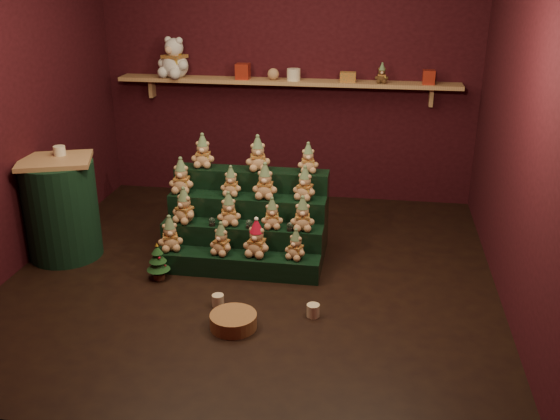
% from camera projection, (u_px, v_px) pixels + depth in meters
% --- Properties ---
extents(ground, '(4.00, 4.00, 0.00)m').
position_uv_depth(ground, '(253.00, 274.00, 5.28)').
color(ground, black).
rests_on(ground, ground).
extents(back_wall, '(4.00, 0.10, 2.80)m').
position_uv_depth(back_wall, '(289.00, 69.00, 6.64)').
color(back_wall, black).
rests_on(back_wall, ground).
extents(front_wall, '(4.00, 0.10, 2.80)m').
position_uv_depth(front_wall, '(161.00, 208.00, 2.88)').
color(front_wall, black).
rests_on(front_wall, ground).
extents(left_wall, '(0.10, 4.00, 2.80)m').
position_uv_depth(left_wall, '(3.00, 102.00, 5.06)').
color(left_wall, black).
rests_on(left_wall, ground).
extents(right_wall, '(0.10, 4.00, 2.80)m').
position_uv_depth(right_wall, '(530.00, 121.00, 4.46)').
color(right_wall, black).
rests_on(right_wall, ground).
extents(back_shelf, '(3.60, 0.26, 0.24)m').
position_uv_depth(back_shelf, '(286.00, 82.00, 6.52)').
color(back_shelf, tan).
rests_on(back_shelf, ground).
extents(riser_tier_front, '(1.40, 0.22, 0.18)m').
position_uv_depth(riser_tier_front, '(237.00, 264.00, 5.26)').
color(riser_tier_front, black).
rests_on(riser_tier_front, ground).
extents(riser_tier_midfront, '(1.40, 0.22, 0.36)m').
position_uv_depth(riser_tier_midfront, '(243.00, 244.00, 5.42)').
color(riser_tier_midfront, black).
rests_on(riser_tier_midfront, ground).
extents(riser_tier_midback, '(1.40, 0.22, 0.54)m').
position_uv_depth(riser_tier_midback, '(248.00, 225.00, 5.59)').
color(riser_tier_midback, black).
rests_on(riser_tier_midback, ground).
extents(riser_tier_back, '(1.40, 0.22, 0.72)m').
position_uv_depth(riser_tier_back, '(252.00, 206.00, 5.76)').
color(riser_tier_back, black).
rests_on(riser_tier_back, ground).
extents(teddy_0, '(0.27, 0.25, 0.30)m').
position_uv_depth(teddy_0, '(170.00, 233.00, 5.27)').
color(teddy_0, tan).
rests_on(teddy_0, riser_tier_front).
extents(teddy_1, '(0.24, 0.23, 0.27)m').
position_uv_depth(teddy_1, '(221.00, 239.00, 5.19)').
color(teddy_1, tan).
rests_on(teddy_1, riser_tier_front).
extents(teddy_2, '(0.25, 0.24, 0.31)m').
position_uv_depth(teddy_2, '(257.00, 238.00, 5.16)').
color(teddy_2, tan).
rests_on(teddy_2, riser_tier_front).
extents(teddy_3, '(0.23, 0.22, 0.25)m').
position_uv_depth(teddy_3, '(296.00, 244.00, 5.11)').
color(teddy_3, tan).
rests_on(teddy_3, riser_tier_front).
extents(teddy_4, '(0.27, 0.26, 0.30)m').
position_uv_depth(teddy_4, '(184.00, 205.00, 5.37)').
color(teddy_4, tan).
rests_on(teddy_4, riser_tier_midfront).
extents(teddy_5, '(0.25, 0.24, 0.29)m').
position_uv_depth(teddy_5, '(229.00, 209.00, 5.32)').
color(teddy_5, tan).
rests_on(teddy_5, riser_tier_midfront).
extents(teddy_6, '(0.21, 0.20, 0.26)m').
position_uv_depth(teddy_6, '(272.00, 213.00, 5.26)').
color(teddy_6, tan).
rests_on(teddy_6, riser_tier_midfront).
extents(teddy_7, '(0.23, 0.21, 0.29)m').
position_uv_depth(teddy_7, '(303.00, 214.00, 5.21)').
color(teddy_7, tan).
rests_on(teddy_7, riser_tier_midfront).
extents(teddy_8, '(0.23, 0.21, 0.31)m').
position_uv_depth(teddy_8, '(181.00, 176.00, 5.54)').
color(teddy_8, tan).
rests_on(teddy_8, riser_tier_midback).
extents(teddy_9, '(0.19, 0.17, 0.26)m').
position_uv_depth(teddy_9, '(231.00, 181.00, 5.48)').
color(teddy_9, tan).
rests_on(teddy_9, riser_tier_midback).
extents(teddy_10, '(0.22, 0.20, 0.31)m').
position_uv_depth(teddy_10, '(265.00, 181.00, 5.41)').
color(teddy_10, tan).
rests_on(teddy_10, riser_tier_midback).
extents(teddy_11, '(0.25, 0.23, 0.29)m').
position_uv_depth(teddy_11, '(305.00, 183.00, 5.38)').
color(teddy_11, tan).
rests_on(teddy_11, riser_tier_midback).
extents(teddy_12, '(0.23, 0.21, 0.30)m').
position_uv_depth(teddy_12, '(203.00, 151.00, 5.65)').
color(teddy_12, tan).
rests_on(teddy_12, riser_tier_back).
extents(teddy_13, '(0.26, 0.25, 0.31)m').
position_uv_depth(teddy_13, '(258.00, 153.00, 5.56)').
color(teddy_13, tan).
rests_on(teddy_13, riser_tier_back).
extents(teddy_14, '(0.22, 0.20, 0.26)m').
position_uv_depth(teddy_14, '(308.00, 158.00, 5.51)').
color(teddy_14, tan).
rests_on(teddy_14, riser_tier_back).
extents(snow_globe_a, '(0.06, 0.06, 0.08)m').
position_uv_depth(snow_globe_a, '(212.00, 221.00, 5.33)').
color(snow_globe_a, black).
rests_on(snow_globe_a, riser_tier_midfront).
extents(snow_globe_b, '(0.06, 0.06, 0.08)m').
position_uv_depth(snow_globe_b, '(249.00, 224.00, 5.28)').
color(snow_globe_b, black).
rests_on(snow_globe_b, riser_tier_midfront).
extents(snow_globe_c, '(0.06, 0.06, 0.08)m').
position_uv_depth(snow_globe_c, '(290.00, 226.00, 5.23)').
color(snow_globe_c, black).
rests_on(snow_globe_c, riser_tier_midfront).
extents(side_table, '(0.72, 0.66, 0.91)m').
position_uv_depth(side_table, '(61.00, 209.00, 5.47)').
color(side_table, tan).
rests_on(side_table, ground).
extents(table_ornament, '(0.10, 0.10, 0.08)m').
position_uv_depth(table_ornament, '(59.00, 151.00, 5.38)').
color(table_ornament, beige).
rests_on(table_ornament, side_table).
extents(mini_christmas_tree, '(0.19, 0.19, 0.33)m').
position_uv_depth(mini_christmas_tree, '(158.00, 261.00, 5.15)').
color(mini_christmas_tree, '#452418').
rests_on(mini_christmas_tree, ground).
extents(mug_left, '(0.09, 0.09, 0.09)m').
position_uv_depth(mug_left, '(218.00, 300.00, 4.78)').
color(mug_left, beige).
rests_on(mug_left, ground).
extents(mug_right, '(0.10, 0.10, 0.10)m').
position_uv_depth(mug_right, '(313.00, 310.00, 4.63)').
color(mug_right, beige).
rests_on(mug_right, ground).
extents(wicker_basket, '(0.43, 0.43, 0.11)m').
position_uv_depth(wicker_basket, '(233.00, 321.00, 4.49)').
color(wicker_basket, '#92613B').
rests_on(wicker_basket, ground).
extents(white_bear, '(0.47, 0.45, 0.53)m').
position_uv_depth(white_bear, '(174.00, 52.00, 6.56)').
color(white_bear, silver).
rests_on(white_bear, back_shelf).
extents(brown_bear, '(0.14, 0.13, 0.19)m').
position_uv_depth(brown_bear, '(382.00, 73.00, 6.30)').
color(brown_bear, '#462C17').
rests_on(brown_bear, back_shelf).
extents(gift_tin_red_a, '(0.14, 0.14, 0.16)m').
position_uv_depth(gift_tin_red_a, '(243.00, 71.00, 6.53)').
color(gift_tin_red_a, '#A62B19').
rests_on(gift_tin_red_a, back_shelf).
extents(gift_tin_cream, '(0.14, 0.14, 0.12)m').
position_uv_depth(gift_tin_cream, '(294.00, 75.00, 6.46)').
color(gift_tin_cream, beige).
rests_on(gift_tin_cream, back_shelf).
extents(gift_tin_red_b, '(0.12, 0.12, 0.14)m').
position_uv_depth(gift_tin_red_b, '(429.00, 77.00, 6.25)').
color(gift_tin_red_b, '#A62B19').
rests_on(gift_tin_red_b, back_shelf).
extents(shelf_plush_ball, '(0.12, 0.12, 0.12)m').
position_uv_depth(shelf_plush_ball, '(273.00, 74.00, 6.49)').
color(shelf_plush_ball, tan).
rests_on(shelf_plush_ball, back_shelf).
extents(scarf_gift_box, '(0.16, 0.10, 0.10)m').
position_uv_depth(scarf_gift_box, '(348.00, 77.00, 6.38)').
color(scarf_gift_box, orange).
rests_on(scarf_gift_box, back_shelf).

